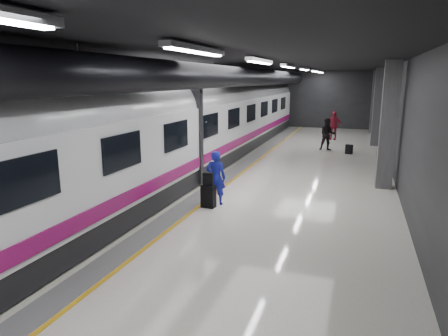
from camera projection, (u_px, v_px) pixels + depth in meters
The scene contains 9 objects.
ground at pixel (248, 190), 14.13m from camera, with size 40.00×40.00×0.00m, color silver.
platform_hall at pixel (249, 88), 14.33m from camera, with size 10.02×40.02×4.51m.
train at pixel (164, 129), 14.70m from camera, with size 3.05×38.00×4.05m.
traveler_main at pixel (216, 178), 12.43m from camera, with size 0.62×0.41×1.70m, color #1E1CD4.
suitcase_main at pixel (208, 196), 12.21m from camera, with size 0.42×0.27×0.69m, color black.
shoulder_bag at pixel (208, 179), 12.08m from camera, with size 0.30×0.16×0.40m, color black.
traveler_far_a at pixel (327, 134), 21.94m from camera, with size 0.86×0.67×1.76m, color black.
traveler_far_b at pixel (333, 125), 25.86m from camera, with size 1.08×0.45×1.85m, color maroon.
suitcase_far at pixel (349, 149), 21.02m from camera, with size 0.34×0.22×0.50m, color black.
Camera 1 is at (3.58, -13.17, 3.85)m, focal length 32.00 mm.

